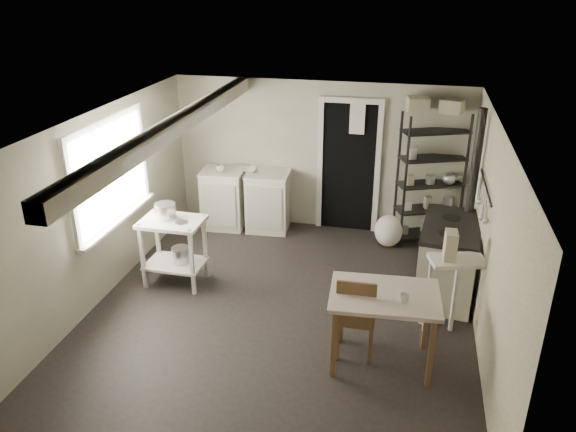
% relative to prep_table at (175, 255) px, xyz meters
% --- Properties ---
extents(floor, '(5.00, 5.00, 0.00)m').
position_rel_prep_table_xyz_m(floor, '(1.50, -0.30, -0.40)').
color(floor, black).
rests_on(floor, ground).
extents(ceiling, '(5.00, 5.00, 0.00)m').
position_rel_prep_table_xyz_m(ceiling, '(1.50, -0.30, 1.90)').
color(ceiling, beige).
rests_on(ceiling, wall_back).
extents(wall_back, '(4.50, 0.02, 2.30)m').
position_rel_prep_table_xyz_m(wall_back, '(1.50, 2.20, 0.75)').
color(wall_back, '#A7A38F').
rests_on(wall_back, ground).
extents(wall_front, '(4.50, 0.02, 2.30)m').
position_rel_prep_table_xyz_m(wall_front, '(1.50, -2.80, 0.75)').
color(wall_front, '#A7A38F').
rests_on(wall_front, ground).
extents(wall_left, '(0.02, 5.00, 2.30)m').
position_rel_prep_table_xyz_m(wall_left, '(-0.75, -0.30, 0.75)').
color(wall_left, '#A7A38F').
rests_on(wall_left, ground).
extents(wall_right, '(0.02, 5.00, 2.30)m').
position_rel_prep_table_xyz_m(wall_right, '(3.75, -0.30, 0.75)').
color(wall_right, '#A7A38F').
rests_on(wall_right, ground).
extents(window, '(0.12, 1.76, 1.28)m').
position_rel_prep_table_xyz_m(window, '(-0.72, -0.10, 1.10)').
color(window, silver).
rests_on(window, wall_left).
extents(doorway, '(0.96, 0.10, 2.08)m').
position_rel_prep_table_xyz_m(doorway, '(1.95, 2.17, 0.60)').
color(doorway, silver).
rests_on(doorway, ground).
extents(ceiling_beam, '(0.18, 5.00, 0.18)m').
position_rel_prep_table_xyz_m(ceiling_beam, '(0.30, -0.30, 1.80)').
color(ceiling_beam, silver).
rests_on(ceiling_beam, ceiling).
extents(wallpaper_panel, '(0.01, 5.00, 2.30)m').
position_rel_prep_table_xyz_m(wallpaper_panel, '(3.74, -0.30, 0.75)').
color(wallpaper_panel, '#C0B89C').
rests_on(wallpaper_panel, wall_right).
extents(utensil_rail, '(0.06, 1.20, 0.44)m').
position_rel_prep_table_xyz_m(utensil_rail, '(3.69, 0.30, 1.15)').
color(utensil_rail, silver).
rests_on(utensil_rail, wall_right).
extents(prep_table, '(0.79, 0.57, 0.89)m').
position_rel_prep_table_xyz_m(prep_table, '(0.00, 0.00, 0.00)').
color(prep_table, silver).
rests_on(prep_table, ground).
extents(stockpot, '(0.27, 0.27, 0.28)m').
position_rel_prep_table_xyz_m(stockpot, '(-0.10, 0.06, 0.54)').
color(stockpot, silver).
rests_on(stockpot, prep_table).
extents(saucepan, '(0.21, 0.21, 0.09)m').
position_rel_prep_table_xyz_m(saucepan, '(0.15, -0.03, 0.45)').
color(saucepan, silver).
rests_on(saucepan, prep_table).
extents(bucket, '(0.30, 0.30, 0.25)m').
position_rel_prep_table_xyz_m(bucket, '(0.08, 0.01, -0.02)').
color(bucket, silver).
rests_on(bucket, prep_table).
extents(base_cabinets, '(1.46, 0.70, 0.93)m').
position_rel_prep_table_xyz_m(base_cabinets, '(0.40, 1.88, 0.06)').
color(base_cabinets, beige).
rests_on(base_cabinets, ground).
extents(mixing_bowl, '(0.31, 0.31, 0.07)m').
position_rel_prep_table_xyz_m(mixing_bowl, '(0.47, 1.87, 0.56)').
color(mixing_bowl, silver).
rests_on(mixing_bowl, base_cabinets).
extents(counter_cup, '(0.14, 0.14, 0.11)m').
position_rel_prep_table_xyz_m(counter_cup, '(0.04, 1.78, 0.57)').
color(counter_cup, silver).
rests_on(counter_cup, base_cabinets).
extents(shelf_rack, '(1.00, 0.69, 1.97)m').
position_rel_prep_table_xyz_m(shelf_rack, '(3.17, 2.00, 0.55)').
color(shelf_rack, black).
rests_on(shelf_rack, ground).
extents(shelf_jar, '(0.09, 0.09, 0.18)m').
position_rel_prep_table_xyz_m(shelf_jar, '(2.84, 2.01, 0.96)').
color(shelf_jar, silver).
rests_on(shelf_jar, shelf_rack).
extents(storage_box_a, '(0.34, 0.31, 0.20)m').
position_rel_prep_table_xyz_m(storage_box_a, '(2.89, 1.99, 1.61)').
color(storage_box_a, '#BCB697').
rests_on(storage_box_a, shelf_rack).
extents(storage_box_b, '(0.36, 0.35, 0.19)m').
position_rel_prep_table_xyz_m(storage_box_b, '(3.35, 2.02, 1.59)').
color(storage_box_b, '#BCB697').
rests_on(storage_box_b, shelf_rack).
extents(stove, '(0.78, 1.27, 0.95)m').
position_rel_prep_table_xyz_m(stove, '(3.42, 0.50, 0.04)').
color(stove, beige).
rests_on(stove, ground).
extents(stovepipe, '(0.14, 0.14, 1.49)m').
position_rel_prep_table_xyz_m(stovepipe, '(3.65, 1.00, 1.19)').
color(stovepipe, black).
rests_on(stovepipe, stove).
extents(side_ledge, '(0.67, 0.48, 0.92)m').
position_rel_prep_table_xyz_m(side_ledge, '(3.45, -0.32, 0.03)').
color(side_ledge, silver).
rests_on(side_ledge, ground).
extents(oats_box, '(0.13, 0.22, 0.31)m').
position_rel_prep_table_xyz_m(oats_box, '(3.36, -0.34, 0.61)').
color(oats_box, '#BCB697').
rests_on(oats_box, side_ledge).
extents(work_table, '(1.14, 0.83, 0.83)m').
position_rel_prep_table_xyz_m(work_table, '(2.73, -1.06, -0.02)').
color(work_table, beige).
rests_on(work_table, ground).
extents(table_cup, '(0.13, 0.13, 0.09)m').
position_rel_prep_table_xyz_m(table_cup, '(2.92, -1.18, 0.41)').
color(table_cup, silver).
rests_on(table_cup, work_table).
extents(chair, '(0.41, 0.43, 0.97)m').
position_rel_prep_table_xyz_m(chair, '(2.45, -0.95, 0.08)').
color(chair, brown).
rests_on(chair, ground).
extents(flour_sack, '(0.49, 0.45, 0.49)m').
position_rel_prep_table_xyz_m(flour_sack, '(2.64, 1.68, -0.16)').
color(flour_sack, silver).
rests_on(flour_sack, ground).
extents(floor_crock, '(0.14, 0.14, 0.16)m').
position_rel_prep_table_xyz_m(floor_crock, '(3.16, -0.22, -0.33)').
color(floor_crock, silver).
rests_on(floor_crock, ground).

